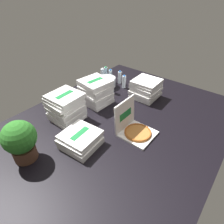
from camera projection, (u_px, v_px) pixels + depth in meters
ground_plane at (118, 124)px, 2.43m from camera, size 3.20×2.40×0.02m
open_pizza_box at (134, 128)px, 2.24m from camera, size 0.37×0.41×0.39m
pizza_stack_center_far at (146, 89)px, 2.88m from camera, size 0.40×0.40×0.29m
pizza_stack_left_far at (96, 92)px, 2.73m from camera, size 0.42×0.43×0.37m
pizza_stack_right_mid at (80, 140)px, 2.07m from camera, size 0.42×0.42×0.17m
pizza_stack_left_mid at (66, 107)px, 2.41m from camera, size 0.40×0.41×0.37m
ice_bucket at (107, 82)px, 3.21m from camera, size 0.29×0.29×0.16m
water_bottle_0 at (102, 74)px, 3.39m from camera, size 0.06×0.06×0.23m
water_bottle_1 at (120, 77)px, 3.29m from camera, size 0.06×0.06×0.23m
water_bottle_2 at (124, 82)px, 3.15m from camera, size 0.06×0.06×0.23m
water_bottle_3 at (110, 76)px, 3.35m from camera, size 0.06×0.06×0.23m
water_bottle_4 at (112, 86)px, 3.02m from camera, size 0.06×0.06×0.23m
water_bottle_5 at (106, 73)px, 3.44m from camera, size 0.06×0.06×0.23m
potted_plant at (20, 140)px, 1.83m from camera, size 0.33×0.33×0.45m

